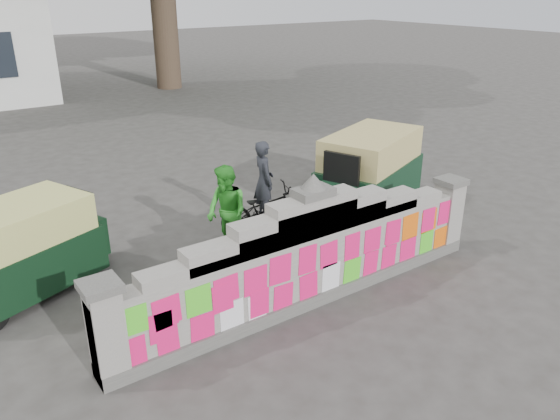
{
  "coord_description": "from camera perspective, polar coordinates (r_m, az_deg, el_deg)",
  "views": [
    {
      "loc": [
        -4.43,
        -5.47,
        4.39
      ],
      "look_at": [
        0.15,
        1.0,
        1.1
      ],
      "focal_mm": 35.0,
      "sensor_mm": 36.0,
      "label": 1
    }
  ],
  "objects": [
    {
      "name": "rickshaw_left",
      "position": [
        9.02,
        -25.25,
        -3.62
      ],
      "size": [
        2.65,
        1.93,
        1.43
      ],
      "rotation": [
        0.0,
        0.0,
        0.38
      ],
      "color": "black",
      "rests_on": "ground"
    },
    {
      "name": "pedestrian",
      "position": [
        9.29,
        -5.58,
        -0.23
      ],
      "size": [
        0.69,
        0.85,
        1.62
      ],
      "primitive_type": "imported",
      "rotation": [
        0.0,
        0.0,
        -1.47
      ],
      "color": "green",
      "rests_on": "ground"
    },
    {
      "name": "ground",
      "position": [
        8.3,
        3.2,
        -9.45
      ],
      "size": [
        100.0,
        100.0,
        0.0
      ],
      "primitive_type": "plane",
      "color": "#383533",
      "rests_on": "ground"
    },
    {
      "name": "parapet_wall",
      "position": [
        7.92,
        3.34,
        -4.86
      ],
      "size": [
        6.48,
        0.44,
        2.01
      ],
      "color": "#4C4C49",
      "rests_on": "ground"
    },
    {
      "name": "cyclist_bike",
      "position": [
        10.34,
        -1.66,
        0.14
      ],
      "size": [
        1.8,
        0.99,
        0.9
      ],
      "primitive_type": "imported",
      "rotation": [
        0.0,
        0.0,
        1.33
      ],
      "color": "black",
      "rests_on": "ground"
    },
    {
      "name": "cyclist_rider",
      "position": [
        10.23,
        -1.68,
        1.75
      ],
      "size": [
        0.49,
        0.63,
        1.52
      ],
      "primitive_type": "imported",
      "rotation": [
        0.0,
        0.0,
        1.33
      ],
      "color": "#21232A",
      "rests_on": "ground"
    },
    {
      "name": "rickshaw_right",
      "position": [
        11.39,
        9.22,
        4.07
      ],
      "size": [
        2.99,
        2.16,
        1.61
      ],
      "rotation": [
        0.0,
        0.0,
        3.51
      ],
      "color": "black",
      "rests_on": "ground"
    }
  ]
}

